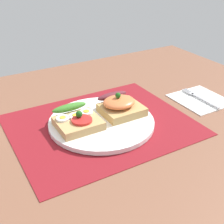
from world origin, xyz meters
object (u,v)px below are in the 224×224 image
object	(u,v)px
sandwich_salmon	(120,105)
fork	(199,97)
napkin	(200,99)
plate	(101,122)
sandwich_egg_tomato	(77,120)

from	to	relation	value
sandwich_salmon	fork	distance (cm)	25.45
sandwich_salmon	napkin	world-z (taller)	sandwich_salmon
plate	sandwich_egg_tomato	bearing A→B (deg)	171.56
sandwich_egg_tomato	plate	bearing A→B (deg)	-8.44
napkin	fork	distance (cm)	0.56
napkin	fork	world-z (taller)	fork
plate	sandwich_salmon	bearing A→B (deg)	10.94
sandwich_egg_tomato	sandwich_salmon	world-z (taller)	sandwich_salmon
plate	fork	bearing A→B (deg)	-3.04
sandwich_egg_tomato	napkin	distance (cm)	37.67
fork	napkin	bearing A→B (deg)	-39.73
plate	sandwich_egg_tomato	world-z (taller)	sandwich_egg_tomato
plate	sandwich_egg_tomato	xyz separation A→B (cm)	(-6.14, 0.91, 1.99)
sandwich_egg_tomato	sandwich_salmon	bearing A→B (deg)	1.14
sandwich_egg_tomato	napkin	bearing A→B (deg)	-4.22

